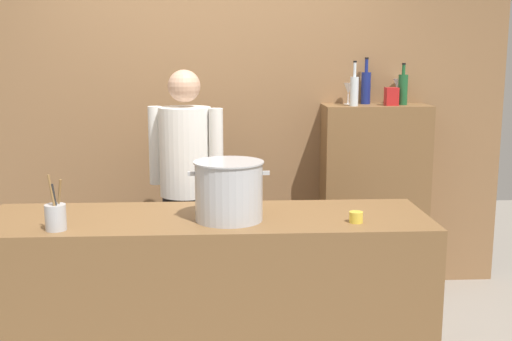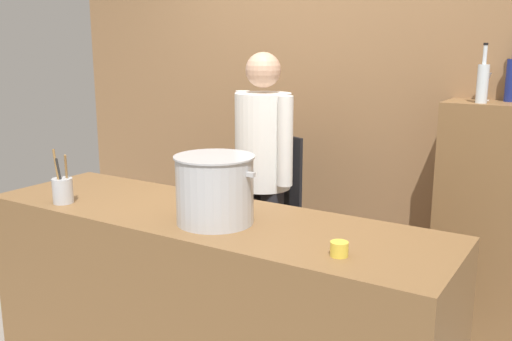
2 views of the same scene
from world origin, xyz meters
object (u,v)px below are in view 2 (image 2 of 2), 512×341
object	(u,v)px
chef	(264,168)
wine_bottle_clear	(483,82)
wine_bottle_cobalt	(512,79)
butter_jar	(339,249)
stockpot_large	(215,189)
utensil_crock	(63,190)
wine_glass_short	(485,81)

from	to	relation	value
chef	wine_bottle_clear	size ratio (longest dim) A/B	5.27
wine_bottle_cobalt	wine_bottle_clear	xyz separation A→B (m)	(-0.12, -0.17, -0.01)
wine_bottle_clear	butter_jar	bearing A→B (deg)	-100.64
stockpot_large	wine_bottle_cobalt	xyz separation A→B (m)	(1.02, 1.36, 0.46)
wine_bottle_cobalt	butter_jar	bearing A→B (deg)	-103.98
stockpot_large	utensil_crock	bearing A→B (deg)	-170.12
chef	utensil_crock	distance (m)	1.18
butter_jar	wine_bottle_clear	size ratio (longest dim) A/B	0.23
butter_jar	chef	bearing A→B (deg)	133.77
stockpot_large	utensil_crock	xyz separation A→B (m)	(-0.86, -0.15, -0.09)
chef	wine_glass_short	world-z (taller)	chef
utensil_crock	wine_bottle_cobalt	size ratio (longest dim) A/B	0.85
chef	wine_bottle_cobalt	bearing A→B (deg)	-136.09
stockpot_large	wine_glass_short	bearing A→B (deg)	56.53
chef	utensil_crock	xyz separation A→B (m)	(-0.59, -1.03, 0.01)
utensil_crock	wine_bottle_clear	bearing A→B (deg)	37.36
wine_bottle_cobalt	wine_bottle_clear	world-z (taller)	wine_bottle_cobalt
wine_bottle_clear	wine_bottle_cobalt	bearing A→B (deg)	54.52
utensil_crock	wine_glass_short	size ratio (longest dim) A/B	1.85
wine_glass_short	chef	bearing A→B (deg)	-158.28
stockpot_large	wine_bottle_clear	world-z (taller)	wine_bottle_clear
chef	utensil_crock	bearing A→B (deg)	83.51
butter_jar	wine_bottle_cobalt	distance (m)	1.61
chef	butter_jar	distance (m)	1.34
stockpot_large	wine_bottle_cobalt	distance (m)	1.76
wine_glass_short	utensil_crock	bearing A→B (deg)	-139.54
wine_bottle_cobalt	wine_bottle_clear	size ratio (longest dim) A/B	1.07
butter_jar	wine_glass_short	distance (m)	1.56
utensil_crock	wine_glass_short	distance (m)	2.35
butter_jar	wine_bottle_clear	world-z (taller)	wine_bottle_clear
wine_bottle_cobalt	wine_glass_short	distance (m)	0.14
butter_jar	wine_glass_short	size ratio (longest dim) A/B	0.46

